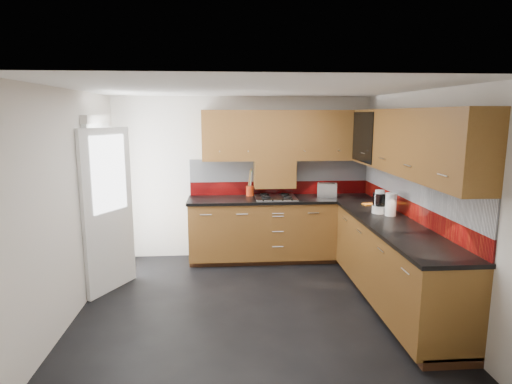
{
  "coord_description": "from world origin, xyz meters",
  "views": [
    {
      "loc": [
        -0.29,
        -4.56,
        2.14
      ],
      "look_at": [
        0.1,
        0.65,
        1.19
      ],
      "focal_mm": 30.0,
      "sensor_mm": 36.0,
      "label": 1
    }
  ],
  "objects": [
    {
      "name": "room",
      "position": [
        0.0,
        0.0,
        1.5
      ],
      "size": [
        4.0,
        3.8,
        2.64
      ],
      "color": "black"
    },
    {
      "name": "base_cabinets",
      "position": [
        1.07,
        0.72,
        0.44
      ],
      "size": [
        2.7,
        3.2,
        0.95
      ],
      "color": "brown",
      "rests_on": "room"
    },
    {
      "name": "countertop",
      "position": [
        1.05,
        0.7,
        0.92
      ],
      "size": [
        2.72,
        3.22,
        0.04
      ],
      "color": "black",
      "rests_on": "base_cabinets"
    },
    {
      "name": "backsplash",
      "position": [
        1.28,
        0.93,
        1.21
      ],
      "size": [
        2.7,
        3.2,
        0.54
      ],
      "color": "maroon",
      "rests_on": "countertop"
    },
    {
      "name": "upper_cabinets",
      "position": [
        1.23,
        0.78,
        1.84
      ],
      "size": [
        2.5,
        3.2,
        0.72
      ],
      "color": "brown",
      "rests_on": "room"
    },
    {
      "name": "extractor_hood",
      "position": [
        0.45,
        1.64,
        1.28
      ],
      "size": [
        0.6,
        0.33,
        0.4
      ],
      "primitive_type": "cube",
      "color": "brown",
      "rests_on": "room"
    },
    {
      "name": "glass_cabinet",
      "position": [
        1.71,
        1.07,
        1.87
      ],
      "size": [
        0.32,
        0.8,
        0.66
      ],
      "color": "black",
      "rests_on": "room"
    },
    {
      "name": "back_door",
      "position": [
        -1.78,
        0.75,
        1.03
      ],
      "size": [
        0.42,
        1.19,
        2.04
      ],
      "color": "white",
      "rests_on": "room"
    },
    {
      "name": "gas_hob",
      "position": [
        0.45,
        1.47,
        0.96
      ],
      "size": [
        0.59,
        0.52,
        0.05
      ],
      "color": "silver",
      "rests_on": "countertop"
    },
    {
      "name": "utensil_pot",
      "position": [
        0.09,
        1.71,
        1.03
      ],
      "size": [
        0.11,
        0.11,
        0.41
      ],
      "color": "red",
      "rests_on": "countertop"
    },
    {
      "name": "toaster",
      "position": [
        1.22,
        1.55,
        1.04
      ],
      "size": [
        0.32,
        0.24,
        0.21
      ],
      "color": "silver",
      "rests_on": "countertop"
    },
    {
      "name": "food_processor",
      "position": [
        1.61,
        0.44,
        1.07
      ],
      "size": [
        0.17,
        0.17,
        0.29
      ],
      "color": "white",
      "rests_on": "countertop"
    },
    {
      "name": "paper_towel",
      "position": [
        1.69,
        0.3,
        1.08
      ],
      "size": [
        0.16,
        0.16,
        0.27
      ],
      "primitive_type": "cylinder",
      "rotation": [
        0.0,
        0.0,
        0.22
      ],
      "color": "white",
      "rests_on": "countertop"
    },
    {
      "name": "orange_cloth",
      "position": [
        1.64,
        0.92,
        0.95
      ],
      "size": [
        0.17,
        0.15,
        0.02
      ],
      "primitive_type": "cube",
      "rotation": [
        0.0,
        0.0,
        0.18
      ],
      "color": "orange",
      "rests_on": "countertop"
    }
  ]
}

